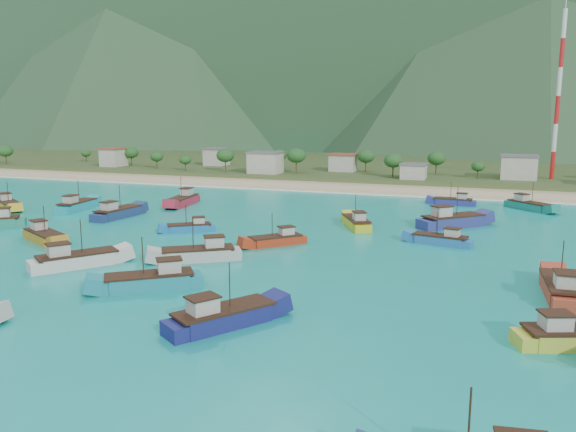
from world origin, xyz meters
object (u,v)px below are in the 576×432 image
(boat_1, at_px, (441,240))
(boat_8, at_px, (276,241))
(boat_4, at_px, (76,261))
(boat_2, at_px, (183,201))
(boat_27, at_px, (561,290))
(boat_28, at_px, (452,221))
(boat_26, at_px, (117,213))
(boat_7, at_px, (8,205))
(radio_tower, at_px, (558,96))
(boat_19, at_px, (152,282))
(boat_18, at_px, (222,318))
(boat_3, at_px, (200,255))
(boat_23, at_px, (356,223))
(boat_16, at_px, (454,202))
(boat_12, at_px, (77,206))
(boat_29, at_px, (528,206))
(boat_11, at_px, (190,228))
(boat_10, at_px, (44,237))
(boat_6, at_px, (576,339))

(boat_1, relative_size, boat_8, 1.12)
(boat_4, bearing_deg, boat_2, 140.62)
(boat_27, relative_size, boat_28, 0.95)
(boat_8, relative_size, boat_26, 0.72)
(boat_7, xyz_separation_m, boat_27, (105.08, -25.17, 0.05))
(radio_tower, height_order, boat_19, radio_tower)
(boat_7, bearing_deg, boat_18, 90.16)
(boat_3, distance_m, boat_23, 33.79)
(boat_18, bearing_deg, boat_16, 112.62)
(boat_8, distance_m, boat_28, 34.44)
(boat_18, relative_size, boat_19, 1.01)
(boat_8, relative_size, boat_12, 0.74)
(boat_1, height_order, boat_2, boat_2)
(radio_tower, bearing_deg, boat_2, -139.73)
(boat_12, relative_size, boat_16, 1.24)
(boat_3, xyz_separation_m, boat_29, (45.78, 61.14, -0.06))
(boat_7, xyz_separation_m, boat_26, (28.45, -0.70, 0.08))
(radio_tower, bearing_deg, boat_26, -134.44)
(boat_4, bearing_deg, boat_11, 120.10)
(boat_11, xyz_separation_m, boat_29, (56.96, 44.01, 0.24))
(radio_tower, height_order, boat_29, radio_tower)
(boat_26, xyz_separation_m, boat_27, (76.64, -24.46, -0.03))
(boat_19, distance_m, boat_27, 46.40)
(boat_1, height_order, boat_18, boat_18)
(radio_tower, relative_size, boat_18, 4.23)
(boat_4, bearing_deg, boat_19, 18.31)
(boat_7, bearing_deg, boat_4, 86.15)
(boat_2, bearing_deg, boat_10, 80.19)
(boat_3, distance_m, boat_10, 29.19)
(boat_29, bearing_deg, boat_26, -19.21)
(boat_4, height_order, boat_7, boat_4)
(boat_11, xyz_separation_m, boat_16, (41.54, 45.37, 0.10))
(boat_6, height_order, boat_11, boat_6)
(boat_7, height_order, boat_19, boat_19)
(boat_12, bearing_deg, boat_19, -49.23)
(radio_tower, distance_m, boat_16, 59.70)
(radio_tower, distance_m, boat_27, 114.91)
(boat_4, distance_m, boat_10, 18.51)
(radio_tower, xyz_separation_m, boat_23, (-39.33, -81.08, -24.43))
(radio_tower, distance_m, boat_6, 129.06)
(boat_6, distance_m, boat_28, 53.24)
(boat_26, bearing_deg, boat_16, 38.21)
(boat_2, height_order, boat_23, boat_2)
(boat_4, bearing_deg, boat_26, 154.16)
(boat_10, xyz_separation_m, boat_16, (59.48, 60.52, -0.15))
(boat_19, height_order, boat_26, boat_26)
(boat_1, height_order, boat_19, boat_19)
(boat_19, bearing_deg, boat_8, -49.52)
(boat_12, bearing_deg, boat_1, -12.06)
(boat_7, height_order, boat_8, boat_7)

